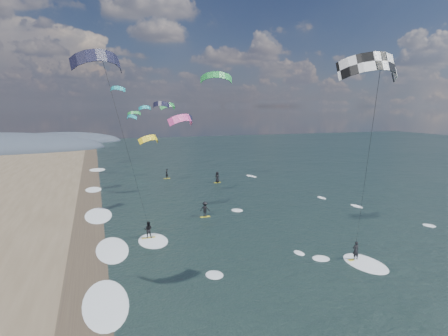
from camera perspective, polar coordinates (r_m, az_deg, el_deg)
name	(u,v)px	position (r m, az deg, el deg)	size (l,w,h in m)	color
ground	(311,323)	(23.20, 13.13, -22.02)	(260.00, 260.00, 0.00)	black
wet_sand_strip	(86,278)	(29.18, -20.25, -15.50)	(3.00, 240.00, 0.00)	#382D23
kitesurfer_near_a	(376,120)	(24.23, 22.17, 6.83)	(7.45, 8.22, 15.42)	gold
kitesurfer_near_b	(121,127)	(29.27, -15.44, 6.08)	(6.96, 8.55, 16.28)	gold
far_kitesurfers	(203,189)	(51.07, -3.28, -3.22)	(8.27, 24.35, 1.80)	gold
bg_kite_field	(157,107)	(72.01, -10.24, 9.19)	(14.48, 69.93, 9.63)	teal
shoreline_surf	(102,252)	(33.55, -18.04, -12.06)	(2.40, 79.40, 0.11)	white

